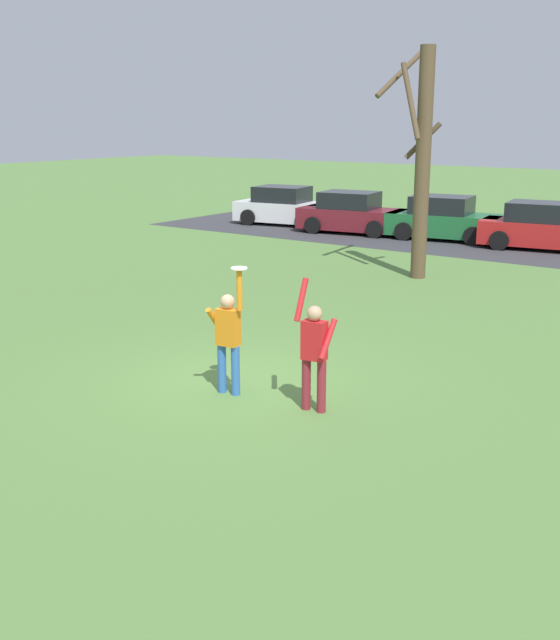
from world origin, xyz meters
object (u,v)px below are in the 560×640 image
(frisbee_disc, at_px, (239,268))
(bare_tree_tall, at_px, (421,159))
(person_catcher, at_px, (228,335))
(person_defender, at_px, (314,349))
(parked_car_white, at_px, (284,207))
(parked_car_red, at_px, (542,228))
(parked_car_green, at_px, (444,220))
(parked_car_maroon, at_px, (352,214))

(frisbee_disc, xyz_separation_m, bare_tree_tall, (-1.94, 10.37, 1.19))
(person_catcher, xyz_separation_m, frisbee_disc, (0.22, 0.02, 1.11))
(person_defender, distance_m, parked_car_white, 21.37)
(bare_tree_tall, bearing_deg, parked_car_red, 79.13)
(parked_car_green, height_order, parked_car_red, same)
(parked_car_green, bearing_deg, parked_car_maroon, 179.80)
(frisbee_disc, height_order, parked_car_red, frisbee_disc)
(person_defender, xyz_separation_m, parked_car_red, (-1.92, 17.15, -0.25))
(person_catcher, xyz_separation_m, bare_tree_tall, (-1.71, 10.40, 2.30))
(frisbee_disc, distance_m, parked_car_red, 17.35)
(person_defender, distance_m, parked_car_red, 17.25)
(person_catcher, bearing_deg, parked_car_maroon, 108.11)
(frisbee_disc, relative_size, parked_car_white, 0.06)
(person_catcher, bearing_deg, parked_car_red, 85.01)
(person_catcher, relative_size, parked_car_green, 0.48)
(parked_car_white, bearing_deg, bare_tree_tall, -44.48)
(parked_car_green, distance_m, parked_car_red, 3.64)
(parked_car_maroon, bearing_deg, person_catcher, -73.88)
(person_defender, distance_m, parked_car_maroon, 19.08)
(person_defender, relative_size, parked_car_maroon, 0.47)
(parked_car_white, bearing_deg, person_defender, -61.72)
(frisbee_disc, xyz_separation_m, parked_car_maroon, (-7.87, 16.87, -1.37))
(person_defender, height_order, parked_car_white, person_defender)
(parked_car_green, distance_m, bare_tree_tall, 7.80)
(person_catcher, xyz_separation_m, person_defender, (1.53, 0.17, -0.00))
(parked_car_green, bearing_deg, person_defender, -80.38)
(parked_car_maroon, xyz_separation_m, parked_car_green, (3.63, 0.51, 0.00))
(person_defender, bearing_deg, parked_car_maroon, -67.49)
(frisbee_disc, relative_size, bare_tree_tall, 0.04)
(person_defender, height_order, parked_car_maroon, person_defender)
(bare_tree_tall, bearing_deg, parked_car_maroon, 132.46)
(parked_car_green, height_order, bare_tree_tall, bare_tree_tall)
(bare_tree_tall, bearing_deg, frisbee_disc, -79.43)
(frisbee_disc, distance_m, parked_car_maroon, 18.66)
(person_defender, bearing_deg, parked_car_green, -78.40)
(parked_car_maroon, relative_size, parked_car_red, 1.00)
(parked_car_white, bearing_deg, parked_car_red, -8.39)
(person_catcher, xyz_separation_m, parked_car_maroon, (-7.65, 16.89, -0.25))
(person_defender, xyz_separation_m, parked_car_white, (-12.72, 17.17, -0.25))
(person_catcher, distance_m, parked_car_red, 17.32)
(frisbee_disc, relative_size, parked_car_red, 0.06)
(parked_car_red, bearing_deg, person_defender, -91.87)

